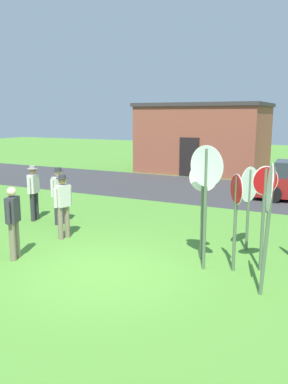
# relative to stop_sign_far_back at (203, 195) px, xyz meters

# --- Properties ---
(ground_plane) EXTENTS (80.00, 80.00, 0.00)m
(ground_plane) POSITION_rel_stop_sign_far_back_xyz_m (-1.65, -1.74, -1.49)
(ground_plane) COLOR #518E33
(street_asphalt) EXTENTS (60.00, 6.40, 0.01)m
(street_asphalt) POSITION_rel_stop_sign_far_back_xyz_m (-1.65, 8.40, -1.49)
(street_asphalt) COLOR #38383A
(street_asphalt) RESTS_ON ground
(building_background) EXTENTS (7.12, 4.98, 3.94)m
(building_background) POSITION_rel_stop_sign_far_back_xyz_m (-4.68, 14.14, 0.48)
(building_background) COLOR brown
(building_background) RESTS_ON ground
(stop_sign_far_back) EXTENTS (0.65, 0.07, 2.23)m
(stop_sign_far_back) POSITION_rel_stop_sign_far_back_xyz_m (0.00, 0.00, 0.00)
(stop_sign_far_back) COLOR #51664C
(stop_sign_far_back) RESTS_ON ground
(stop_sign_tallest) EXTENTS (0.26, 0.82, 2.07)m
(stop_sign_tallest) POSITION_rel_stop_sign_far_back_xyz_m (0.80, 1.08, -0.08)
(stop_sign_tallest) COLOR #51664C
(stop_sign_tallest) RESTS_ON ground
(stop_sign_rear_right) EXTENTS (0.38, 0.53, 2.09)m
(stop_sign_rear_right) POSITION_rel_stop_sign_far_back_xyz_m (0.85, -0.38, -0.09)
(stop_sign_rear_right) COLOR #51664C
(stop_sign_rear_right) RESTS_ON ground
(stop_sign_center_cluster) EXTENTS (0.81, 0.34, 2.66)m
(stop_sign_center_cluster) POSITION_rel_stop_sign_far_back_xyz_m (0.25, -0.57, 0.36)
(stop_sign_center_cluster) COLOR #51664C
(stop_sign_center_cluster) RESTS_ON ground
(stop_sign_leaning_left) EXTENTS (0.45, 0.43, 2.25)m
(stop_sign_leaning_left) POSITION_rel_stop_sign_far_back_xyz_m (1.36, -0.11, -0.00)
(stop_sign_leaning_left) COLOR #51664C
(stop_sign_leaning_left) RESTS_ON ground
(stop_sign_nearest) EXTENTS (0.27, 0.84, 2.45)m
(stop_sign_nearest) POSITION_rel_stop_sign_far_back_xyz_m (1.65, -1.28, 0.20)
(stop_sign_nearest) COLOR #51664C
(stop_sign_nearest) RESTS_ON ground
(person_with_sunhat) EXTENTS (0.33, 0.54, 1.69)m
(person_with_sunhat) POSITION_rel_stop_sign_far_back_xyz_m (-3.82, -1.95, -0.54)
(person_with_sunhat) COLOR #7A6B56
(person_with_sunhat) RESTS_ON ground
(person_holding_notes) EXTENTS (0.32, 0.55, 1.74)m
(person_holding_notes) POSITION_rel_stop_sign_far_back_xyz_m (-4.81, 0.91, -0.51)
(person_holding_notes) COLOR #2D2D33
(person_holding_notes) RESTS_ON ground
(person_near_signs) EXTENTS (0.32, 0.56, 1.74)m
(person_near_signs) POSITION_rel_stop_sign_far_back_xyz_m (-3.80, -0.18, -0.51)
(person_near_signs) COLOR #7A6B56
(person_near_signs) RESTS_ON ground
(person_in_blue) EXTENTS (0.31, 0.56, 1.74)m
(person_in_blue) POSITION_rel_stop_sign_far_back_xyz_m (-5.81, 0.92, -0.51)
(person_in_blue) COLOR #2D2D33
(person_in_blue) RESTS_ON ground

